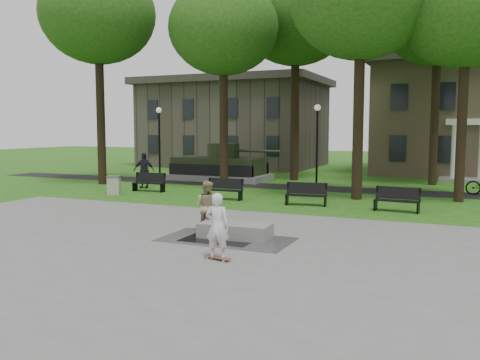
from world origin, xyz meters
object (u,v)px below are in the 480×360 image
object	(u,v)px
friend_watching	(207,206)
trash_bin	(114,185)
skateboarder	(217,226)
park_bench_0	(150,182)
concrete_block	(235,231)

from	to	relation	value
friend_watching	trash_bin	bearing A→B (deg)	-30.85
skateboarder	park_bench_0	xyz separation A→B (m)	(-9.66, 11.38, -0.36)
concrete_block	skateboarder	size ratio (longest dim) A/B	1.27
concrete_block	skateboarder	bearing A→B (deg)	-76.03
concrete_block	skateboarder	xyz separation A→B (m)	(0.63, -2.52, 0.64)
concrete_block	park_bench_0	xyz separation A→B (m)	(-9.03, 8.87, 0.28)
friend_watching	park_bench_0	size ratio (longest dim) A/B	0.92
concrete_block	trash_bin	world-z (taller)	trash_bin
skateboarder	friend_watching	distance (m)	3.48
friend_watching	park_bench_0	world-z (taller)	friend_watching
concrete_block	skateboarder	world-z (taller)	skateboarder
concrete_block	trash_bin	bearing A→B (deg)	144.69
concrete_block	park_bench_0	size ratio (longest dim) A/B	1.21
skateboarder	concrete_block	bearing A→B (deg)	-82.39
park_bench_0	trash_bin	distance (m)	2.03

